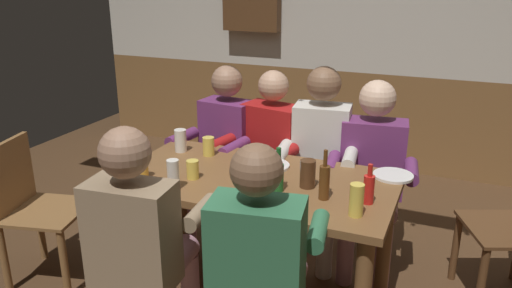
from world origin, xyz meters
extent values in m
cube|color=brown|center=(0.00, 2.49, 0.46)|extent=(5.43, 0.12, 0.92)
cube|color=brown|center=(0.00, 0.11, 0.73)|extent=(1.50, 0.81, 0.04)
cylinder|color=brown|center=(-0.67, -0.22, 0.36)|extent=(0.08, 0.08, 0.71)
cylinder|color=brown|center=(-0.67, 0.43, 0.36)|extent=(0.08, 0.08, 0.71)
cylinder|color=brown|center=(0.67, 0.43, 0.36)|extent=(0.08, 0.08, 0.71)
cube|color=#6B2D66|center=(-0.51, 0.81, 0.72)|extent=(0.38, 0.26, 0.51)
sphere|color=#9E755B|center=(-0.51, 0.81, 1.11)|extent=(0.21, 0.21, 0.21)
cylinder|color=#B78493|center=(-0.43, 0.65, 0.48)|extent=(0.18, 0.43, 0.13)
cylinder|color=#B78493|center=(-0.62, 0.67, 0.48)|extent=(0.18, 0.43, 0.13)
cylinder|color=#B78493|center=(-0.45, 0.44, 0.21)|extent=(0.10, 0.10, 0.42)
cylinder|color=#B78493|center=(-0.65, 0.47, 0.21)|extent=(0.10, 0.10, 0.42)
cylinder|color=#6B2D66|center=(-0.33, 0.54, 0.74)|extent=(0.11, 0.29, 0.08)
cylinder|color=#6B2D66|center=(-0.75, 0.59, 0.74)|extent=(0.11, 0.29, 0.08)
cube|color=#AD1919|center=(-0.17, 0.81, 0.72)|extent=(0.43, 0.29, 0.51)
sphere|color=tan|center=(-0.17, 0.81, 1.11)|extent=(0.20, 0.20, 0.20)
cylinder|color=#B78493|center=(-0.09, 0.64, 0.48)|extent=(0.21, 0.43, 0.13)
cylinder|color=#B78493|center=(-0.30, 0.68, 0.48)|extent=(0.21, 0.43, 0.13)
cylinder|color=#B78493|center=(-0.13, 0.44, 0.21)|extent=(0.10, 0.10, 0.42)
cylinder|color=#B78493|center=(-0.35, 0.48, 0.21)|extent=(0.10, 0.10, 0.42)
cylinder|color=#AD1919|center=(0.01, 0.52, 0.74)|extent=(0.13, 0.29, 0.08)
cylinder|color=#AD1919|center=(-0.44, 0.61, 0.74)|extent=(0.13, 0.29, 0.08)
cube|color=silver|center=(0.17, 0.81, 0.73)|extent=(0.38, 0.27, 0.55)
sphere|color=brown|center=(0.17, 0.81, 1.15)|extent=(0.22, 0.22, 0.22)
cylinder|color=silver|center=(0.29, 0.67, 0.48)|extent=(0.18, 0.43, 0.13)
cylinder|color=silver|center=(0.09, 0.65, 0.48)|extent=(0.18, 0.43, 0.13)
cylinder|color=silver|center=(0.31, 0.46, 0.21)|extent=(0.10, 0.10, 0.42)
cylinder|color=silver|center=(0.12, 0.44, 0.21)|extent=(0.10, 0.10, 0.42)
cylinder|color=silver|center=(0.41, 0.59, 0.76)|extent=(0.12, 0.29, 0.08)
cylinder|color=silver|center=(0.00, 0.53, 0.76)|extent=(0.12, 0.29, 0.08)
cube|color=#6B2D66|center=(0.51, 0.81, 0.70)|extent=(0.42, 0.26, 0.48)
sphere|color=beige|center=(0.51, 0.81, 1.09)|extent=(0.22, 0.22, 0.22)
cylinder|color=#B78493|center=(0.63, 0.67, 0.48)|extent=(0.18, 0.42, 0.13)
cylinder|color=#B78493|center=(0.42, 0.65, 0.48)|extent=(0.18, 0.42, 0.13)
cylinder|color=#B78493|center=(0.66, 0.47, 0.21)|extent=(0.10, 0.10, 0.42)
cylinder|color=#B78493|center=(0.45, 0.44, 0.21)|extent=(0.10, 0.10, 0.42)
cylinder|color=#6B2D66|center=(0.76, 0.60, 0.73)|extent=(0.12, 0.29, 0.08)
cylinder|color=#6B2D66|center=(0.31, 0.54, 0.73)|extent=(0.12, 0.29, 0.08)
cube|color=#997F60|center=(-0.30, -0.60, 0.71)|extent=(0.41, 0.25, 0.49)
sphere|color=#9E755B|center=(-0.30, -0.60, 1.09)|extent=(0.23, 0.23, 0.23)
cylinder|color=#B78493|center=(-0.42, -0.47, 0.48)|extent=(0.17, 0.41, 0.13)
cylinder|color=#B78493|center=(-0.21, -0.45, 0.48)|extent=(0.17, 0.41, 0.13)
cylinder|color=#B78493|center=(-0.44, -0.27, 0.21)|extent=(0.10, 0.10, 0.42)
cylinder|color=#997F60|center=(-0.55, -0.38, 0.73)|extent=(0.11, 0.29, 0.08)
cylinder|color=#997F60|center=(-0.10, -0.33, 0.73)|extent=(0.11, 0.29, 0.08)
cube|color=#33724C|center=(0.30, -0.60, 0.72)|extent=(0.41, 0.28, 0.52)
sphere|color=brown|center=(0.30, -0.60, 1.11)|extent=(0.21, 0.21, 0.21)
cylinder|color=#B78493|center=(0.17, -0.47, 0.48)|extent=(0.20, 0.44, 0.13)
cylinder|color=brown|center=(0.04, -0.39, 0.74)|extent=(0.13, 0.29, 0.08)
cylinder|color=#33724C|center=(0.47, -0.32, 0.74)|extent=(0.13, 0.29, 0.08)
cube|color=brown|center=(1.31, 0.64, 0.45)|extent=(0.57, 0.57, 0.02)
cylinder|color=brown|center=(1.20, 0.39, 0.22)|extent=(0.04, 0.04, 0.44)
cylinder|color=brown|center=(1.06, 0.74, 0.22)|extent=(0.04, 0.04, 0.44)
cube|color=brown|center=(-1.24, -0.19, 0.45)|extent=(0.53, 0.53, 0.02)
cube|color=brown|center=(-1.43, -0.24, 0.67)|extent=(0.12, 0.39, 0.42)
cylinder|color=brown|center=(-1.10, 0.04, 0.22)|extent=(0.04, 0.04, 0.44)
cylinder|color=brown|center=(-1.01, -0.33, 0.22)|extent=(0.04, 0.04, 0.44)
cylinder|color=brown|center=(-1.47, -0.05, 0.22)|extent=(0.04, 0.04, 0.44)
cylinder|color=brown|center=(-1.38, -0.42, 0.22)|extent=(0.04, 0.04, 0.44)
cylinder|color=#F9E08C|center=(0.01, 0.04, 0.79)|extent=(0.04, 0.04, 0.08)
cylinder|color=white|center=(0.01, 0.28, 0.76)|extent=(0.23, 0.23, 0.01)
cylinder|color=white|center=(0.69, 0.41, 0.76)|extent=(0.22, 0.22, 0.01)
cylinder|color=#593314|center=(0.41, -0.01, 0.84)|extent=(0.05, 0.05, 0.17)
cylinder|color=#593314|center=(0.41, -0.01, 0.97)|extent=(0.02, 0.02, 0.08)
cylinder|color=red|center=(0.62, 0.02, 0.83)|extent=(0.05, 0.05, 0.14)
cylinder|color=red|center=(0.62, 0.02, 0.93)|extent=(0.02, 0.02, 0.06)
cylinder|color=#195923|center=(0.17, -0.01, 0.83)|extent=(0.06, 0.06, 0.14)
cylinder|color=#195923|center=(0.17, -0.01, 0.94)|extent=(0.02, 0.02, 0.09)
cylinder|color=#E5C64C|center=(0.60, -0.13, 0.83)|extent=(0.07, 0.07, 0.16)
cylinder|color=#E5C64C|center=(-0.40, 0.32, 0.81)|extent=(0.07, 0.07, 0.11)
cylinder|color=white|center=(-0.33, -0.19, 0.83)|extent=(0.06, 0.06, 0.16)
cylinder|color=gold|center=(-0.56, -0.13, 0.81)|extent=(0.07, 0.07, 0.12)
cylinder|color=#4C2D19|center=(0.30, 0.10, 0.83)|extent=(0.08, 0.08, 0.15)
cylinder|color=#E5C64C|center=(-0.31, -0.03, 0.81)|extent=(0.07, 0.07, 0.10)
cylinder|color=white|center=(-0.59, 0.32, 0.82)|extent=(0.07, 0.07, 0.14)
camera|label=1|loc=(0.98, -2.23, 1.82)|focal=35.58mm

